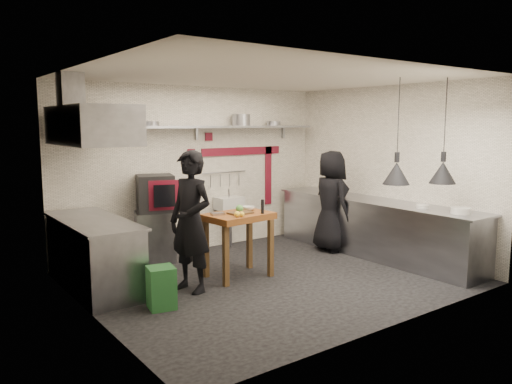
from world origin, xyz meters
TOP-DOWN VIEW (x-y plane):
  - floor at (0.00, 0.00)m, footprint 5.00×5.00m
  - ceiling at (0.00, 0.00)m, footprint 5.00×5.00m
  - wall_back at (0.00, 2.10)m, footprint 5.00×0.04m
  - wall_front at (0.00, -2.10)m, footprint 5.00×0.04m
  - wall_left at (-2.50, 0.00)m, footprint 0.04×4.20m
  - wall_right at (2.50, 0.00)m, footprint 0.04×4.20m
  - red_band_horiz at (0.95, 2.08)m, footprint 1.70×0.02m
  - red_band_vert at (1.55, 2.08)m, footprint 0.14×0.02m
  - red_tile_a at (0.25, 2.08)m, footprint 0.14×0.02m
  - red_tile_b at (-0.10, 2.08)m, footprint 0.14×0.02m
  - back_shelf at (0.00, 1.92)m, footprint 4.60×0.34m
  - shelf_bracket_left at (-1.90, 2.07)m, footprint 0.04×0.06m
  - shelf_bracket_mid at (0.00, 2.07)m, footprint 0.04×0.06m
  - shelf_bracket_right at (1.90, 2.07)m, footprint 0.04×0.06m
  - pan_far_left at (-1.26, 1.92)m, footprint 0.33×0.33m
  - pan_mid_left at (-0.89, 1.92)m, footprint 0.33×0.33m
  - stock_pot at (0.82, 1.92)m, footprint 0.35×0.35m
  - pan_right at (1.55, 1.92)m, footprint 0.27×0.27m
  - oven_stand at (-0.94, 1.79)m, footprint 0.72×0.69m
  - combi_oven at (-0.91, 1.78)m, footprint 0.68×0.65m
  - oven_door at (-0.89, 1.51)m, footprint 0.47×0.17m
  - oven_glass at (-0.92, 1.45)m, footprint 0.31×0.11m
  - hand_sink at (0.55, 1.92)m, footprint 0.46×0.34m
  - sink_tap at (0.55, 1.92)m, footprint 0.03×0.03m
  - sink_drain at (0.55, 1.88)m, footprint 0.06×0.06m
  - utensil_rail at (0.55, 2.06)m, footprint 0.90×0.02m
  - counter_right at (2.15, 0.00)m, footprint 0.70×3.80m
  - counter_right_top at (2.15, 0.00)m, footprint 0.76×3.90m
  - plate_stack at (2.12, -1.56)m, footprint 0.35×0.35m
  - small_bowl_right at (2.10, -0.96)m, footprint 0.20×0.20m
  - counter_left at (-2.15, 1.05)m, footprint 0.70×1.90m
  - counter_left_top at (-2.15, 1.05)m, footprint 0.76×2.00m
  - extractor_hood at (-2.10, 1.05)m, footprint 0.78×1.60m
  - hood_duct at (-2.35, 1.05)m, footprint 0.28×0.28m
  - green_bin at (-1.76, -0.14)m, footprint 0.36×0.36m
  - prep_table at (-0.32, 0.34)m, footprint 0.98×0.73m
  - cutting_board at (-0.32, 0.29)m, footprint 0.34×0.25m
  - pepper_mill at (-0.06, 0.12)m, footprint 0.05×0.05m
  - lemon_a at (-0.50, 0.11)m, footprint 0.10×0.10m
  - lemon_b at (-0.44, 0.08)m, footprint 0.08×0.08m
  - veg_ball at (-0.25, 0.42)m, footprint 0.14×0.14m
  - steel_tray at (-0.62, 0.42)m, footprint 0.20×0.15m
  - bowl at (-0.06, 0.46)m, footprint 0.22×0.22m
  - heat_lamp_near at (1.46, -0.96)m, footprint 0.45×0.45m
  - heat_lamp_far at (1.99, -1.34)m, footprint 0.45×0.45m
  - chef_left at (-1.16, 0.21)m, footprint 0.61×0.76m
  - chef_right at (1.80, 0.65)m, footprint 0.69×0.93m

SIDE VIEW (x-z plane):
  - floor at x=0.00m, z-range 0.00..0.00m
  - green_bin at x=-1.76m, z-range 0.00..0.50m
  - sink_drain at x=0.55m, z-range 0.01..0.67m
  - oven_stand at x=-0.94m, z-range 0.00..0.80m
  - counter_right at x=2.15m, z-range 0.00..0.90m
  - counter_left at x=-2.15m, z-range 0.00..0.90m
  - prep_table at x=-0.32m, z-range 0.00..0.92m
  - hand_sink at x=0.55m, z-range 0.67..0.89m
  - chef_right at x=1.80m, z-range 0.00..1.72m
  - counter_right_top at x=2.15m, z-range 0.90..0.93m
  - counter_left_top at x=-2.15m, z-range 0.90..0.93m
  - chef_left at x=-1.16m, z-range 0.00..1.84m
  - cutting_board at x=-0.32m, z-range 0.92..0.94m
  - steel_tray at x=-0.62m, z-range 0.92..0.95m
  - bowl at x=-0.06m, z-range 0.92..0.98m
  - small_bowl_right at x=2.10m, z-range 0.93..0.98m
  - lemon_b at x=-0.44m, z-range 0.92..0.99m
  - sink_tap at x=0.55m, z-range 0.89..1.03m
  - lemon_a at x=-0.50m, z-range 0.92..1.00m
  - veg_ball at x=-0.25m, z-range 0.92..1.02m
  - plate_stack at x=2.12m, z-range 0.93..1.02m
  - pepper_mill at x=-0.06m, z-range 0.92..1.12m
  - combi_oven at x=-0.91m, z-range 0.80..1.38m
  - oven_door at x=-0.89m, z-range 0.86..1.32m
  - oven_glass at x=-0.92m, z-range 0.92..1.26m
  - red_band_vert at x=1.55m, z-range 0.65..1.75m
  - utensil_rail at x=0.55m, z-range 1.31..1.33m
  - wall_back at x=0.00m, z-range 0.00..2.80m
  - wall_front at x=0.00m, z-range 0.00..2.80m
  - wall_left at x=-2.50m, z-range 0.00..2.80m
  - wall_right at x=2.50m, z-range 0.00..2.80m
  - red_band_horiz at x=0.95m, z-range 1.61..1.75m
  - red_tile_b at x=-0.10m, z-range 1.61..1.75m
  - red_tile_a at x=0.25m, z-range 1.88..2.02m
  - shelf_bracket_left at x=-1.90m, z-range 1.90..2.14m
  - shelf_bracket_mid at x=0.00m, z-range 1.90..2.14m
  - shelf_bracket_right at x=1.90m, z-range 1.90..2.14m
  - heat_lamp_near at x=1.46m, z-range 1.33..2.80m
  - heat_lamp_far at x=1.99m, z-range 1.34..2.80m
  - back_shelf at x=0.00m, z-range 2.10..2.14m
  - extractor_hood at x=-2.10m, z-range 1.90..2.40m
  - pan_mid_left at x=-0.89m, z-range 2.14..2.21m
  - pan_right at x=1.55m, z-range 2.14..2.22m
  - pan_far_left at x=-1.26m, z-range 2.14..2.23m
  - stock_pot at x=0.82m, z-range 2.14..2.34m
  - hood_duct at x=-2.35m, z-range 2.30..2.80m
  - ceiling at x=0.00m, z-range 2.80..2.80m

